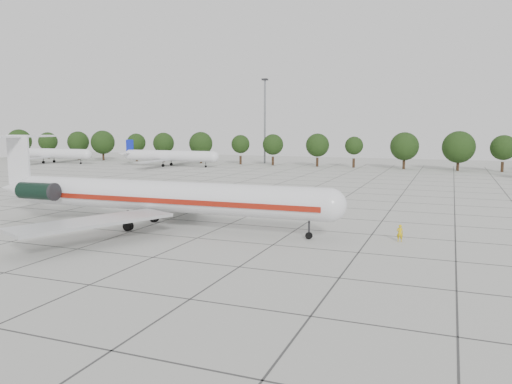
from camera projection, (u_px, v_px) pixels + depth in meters
ground at (230, 224)px, 57.11m from camera, size 260.00×260.00×0.00m
apron_joints at (274, 205)px, 70.95m from camera, size 170.00×170.00×0.02m
main_airliner at (146, 195)px, 55.01m from camera, size 42.96×33.75×10.07m
ground_crew at (400, 233)px, 48.10m from camera, size 0.67×0.49×1.69m
bg_airliner_a at (51, 154)px, 152.54m from camera, size 28.24×27.20×7.40m
bg_airliner_b at (169, 156)px, 140.42m from camera, size 28.24×27.20×7.40m
tree_line at (318, 145)px, 139.04m from camera, size 249.86×8.44×10.22m
floodlight_mast at (265, 116)px, 151.05m from camera, size 1.60×1.60×25.45m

